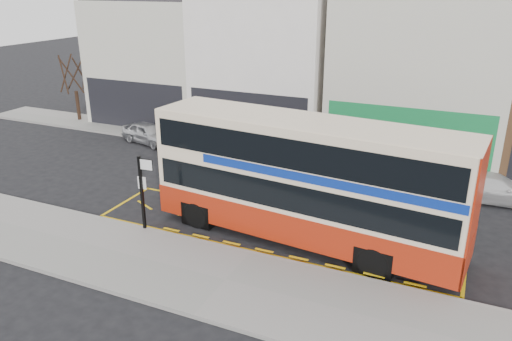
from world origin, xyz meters
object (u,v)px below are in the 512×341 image
at_px(bus_stop_post, 143,186).
at_px(street_tree_right, 489,111).
at_px(car_silver, 148,133).
at_px(car_white, 494,188).
at_px(double_decker_bus, 307,179).
at_px(street_tree_left, 73,64).
at_px(car_grey, 273,145).

height_order(bus_stop_post, street_tree_right, street_tree_right).
xyz_separation_m(car_silver, car_white, (18.91, -0.80, -0.01)).
height_order(double_decker_bus, street_tree_right, street_tree_right).
bearing_deg(car_silver, street_tree_left, 87.70).
bearing_deg(double_decker_bus, street_tree_right, 66.98).
height_order(bus_stop_post, car_grey, bus_stop_post).
bearing_deg(bus_stop_post, street_tree_right, 42.65).
xyz_separation_m(double_decker_bus, street_tree_right, (5.80, 10.67, 0.72)).
distance_m(double_decker_bus, car_white, 9.48).
relative_size(double_decker_bus, car_white, 2.76).
relative_size(car_silver, street_tree_left, 0.63).
distance_m(car_grey, street_tree_right, 11.01).
bearing_deg(street_tree_right, street_tree_left, -177.78).
relative_size(double_decker_bus, car_silver, 3.20).
distance_m(double_decker_bus, street_tree_left, 22.09).
relative_size(car_white, street_tree_right, 0.92).
xyz_separation_m(car_grey, street_tree_right, (10.43, 2.59, 2.42)).
bearing_deg(car_grey, street_tree_right, -66.16).
bearing_deg(double_decker_bus, car_grey, 125.33).
height_order(car_grey, car_white, car_grey).
xyz_separation_m(bus_stop_post, car_silver, (-6.66, 9.45, -1.30)).
bearing_deg(street_tree_left, car_silver, -16.41).
distance_m(car_grey, street_tree_left, 15.60).
distance_m(double_decker_bus, street_tree_right, 12.16).
xyz_separation_m(double_decker_bus, car_silver, (-12.46, 7.51, -1.80)).
bearing_deg(car_white, car_grey, 77.40).
xyz_separation_m(double_decker_bus, bus_stop_post, (-5.80, -1.94, -0.50)).
relative_size(car_silver, car_white, 0.86).
distance_m(bus_stop_post, car_silver, 11.64).
bearing_deg(car_grey, car_silver, 104.01).
bearing_deg(car_white, street_tree_right, 3.73).
bearing_deg(bus_stop_post, car_silver, 120.43).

